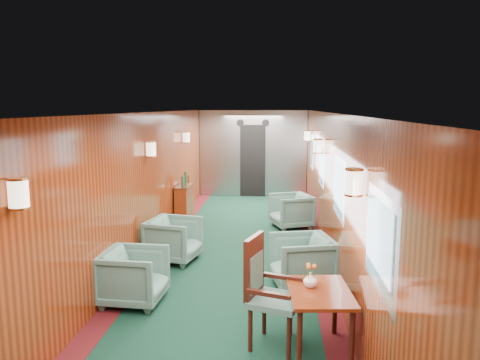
% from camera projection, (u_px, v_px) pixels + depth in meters
% --- Properties ---
extents(room, '(12.00, 12.10, 2.40)m').
position_uv_depth(room, '(232.00, 163.00, 7.14)').
color(room, '#0D2F1F').
rests_on(room, ground).
extents(bulkhead, '(2.98, 0.17, 2.39)m').
position_uv_depth(bulkhead, '(253.00, 154.00, 13.03)').
color(bulkhead, '#9FA1A6').
rests_on(bulkhead, ground).
extents(windows_right, '(0.02, 8.60, 0.80)m').
position_uv_depth(windows_right, '(329.00, 174.00, 7.30)').
color(windows_right, silver).
rests_on(windows_right, ground).
extents(wall_sconces, '(2.97, 7.97, 0.25)m').
position_uv_depth(wall_sconces, '(236.00, 150.00, 7.67)').
color(wall_sconces, beige).
rests_on(wall_sconces, ground).
extents(dining_table, '(0.69, 0.93, 0.66)m').
position_uv_depth(dining_table, '(319.00, 300.00, 4.73)').
color(dining_table, maroon).
rests_on(dining_table, ground).
extents(side_chair, '(0.65, 0.67, 1.17)m').
position_uv_depth(side_chair, '(266.00, 287.00, 4.87)').
color(side_chair, '#1F4A45').
rests_on(side_chair, ground).
extents(credenza, '(0.28, 0.90, 1.08)m').
position_uv_depth(credenza, '(184.00, 202.00, 10.26)').
color(credenza, maroon).
rests_on(credenza, ground).
extents(flower_vase, '(0.17, 0.17, 0.15)m').
position_uv_depth(flower_vase, '(310.00, 280.00, 4.80)').
color(flower_vase, white).
rests_on(flower_vase, dining_table).
extents(armchair_left_near, '(0.82, 0.80, 0.70)m').
position_uv_depth(armchair_left_near, '(134.00, 276.00, 5.96)').
color(armchair_left_near, '#1F4A45').
rests_on(armchair_left_near, ground).
extents(armchair_left_far, '(0.92, 0.90, 0.71)m').
position_uv_depth(armchair_left_far, '(174.00, 240.00, 7.60)').
color(armchair_left_far, '#1F4A45').
rests_on(armchair_left_far, ground).
extents(armchair_right_near, '(0.96, 0.95, 0.73)m').
position_uv_depth(armchair_right_near, '(302.00, 262.00, 6.48)').
color(armchair_right_near, '#1F4A45').
rests_on(armchair_right_near, ground).
extents(armchair_right_far, '(0.99, 0.98, 0.71)m').
position_uv_depth(armchair_right_far, '(291.00, 211.00, 9.70)').
color(armchair_right_far, '#1F4A45').
rests_on(armchair_right_far, ground).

